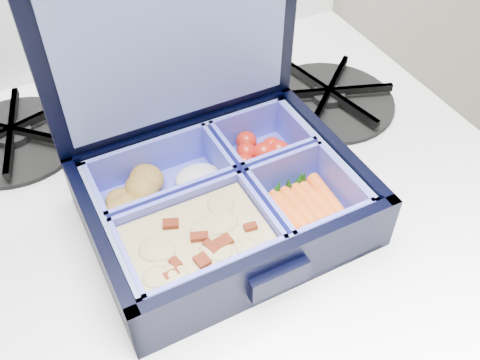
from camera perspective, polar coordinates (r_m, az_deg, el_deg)
bento_box at (r=0.50m, az=-1.71°, el=-2.20°), size 0.25×0.20×0.06m
burner_grate at (r=0.66m, az=9.42°, el=8.94°), size 0.20×0.20×0.02m
burner_grate_rear at (r=0.65m, az=-23.01°, el=4.41°), size 0.19×0.19×0.02m
fork at (r=0.65m, az=0.90°, el=8.26°), size 0.13×0.18×0.01m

